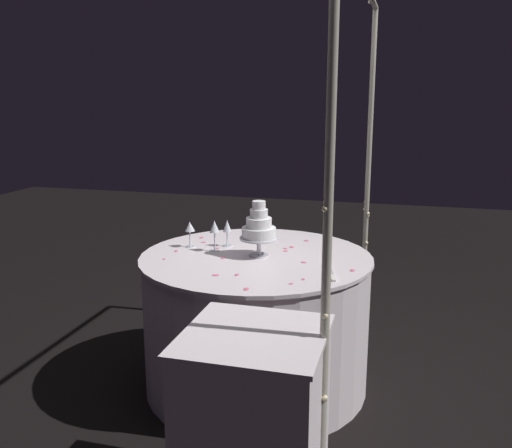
# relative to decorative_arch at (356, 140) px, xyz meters

# --- Properties ---
(ground_plane) EXTENTS (12.00, 12.00, 0.00)m
(ground_plane) POSITION_rel_decorative_arch_xyz_m (0.00, -0.54, -1.46)
(ground_plane) COLOR black
(decorative_arch) EXTENTS (2.03, 0.06, 2.27)m
(decorative_arch) POSITION_rel_decorative_arch_xyz_m (0.00, 0.00, 0.00)
(decorative_arch) COLOR #B7B29E
(decorative_arch) RESTS_ON ground
(main_table) EXTENTS (1.33, 1.33, 0.80)m
(main_table) POSITION_rel_decorative_arch_xyz_m (0.00, -0.54, -1.06)
(main_table) COLOR white
(main_table) RESTS_ON ground
(side_table) EXTENTS (0.55, 0.55, 0.80)m
(side_table) POSITION_rel_decorative_arch_xyz_m (1.03, -0.27, -1.06)
(side_table) COLOR white
(side_table) RESTS_ON ground
(tiered_cake) EXTENTS (0.22, 0.22, 0.32)m
(tiered_cake) POSITION_rel_decorative_arch_xyz_m (-0.00, -0.52, -0.50)
(tiered_cake) COLOR silver
(tiered_cake) RESTS_ON main_table
(wine_glass_0) EXTENTS (0.06, 0.06, 0.18)m
(wine_glass_0) POSITION_rel_decorative_arch_xyz_m (-0.03, -0.80, -0.53)
(wine_glass_0) COLOR silver
(wine_glass_0) RESTS_ON main_table
(wine_glass_1) EXTENTS (0.06, 0.06, 0.16)m
(wine_glass_1) POSITION_rel_decorative_arch_xyz_m (-0.15, -0.76, -0.55)
(wine_glass_1) COLOR silver
(wine_glass_1) RESTS_ON main_table
(wine_glass_2) EXTENTS (0.06, 0.06, 0.16)m
(wine_glass_2) POSITION_rel_decorative_arch_xyz_m (-0.08, -0.97, -0.55)
(wine_glass_2) COLOR silver
(wine_glass_2) RESTS_ON main_table
(cake_knife) EXTENTS (0.29, 0.09, 0.01)m
(cake_knife) POSITION_rel_decorative_arch_xyz_m (0.23, -0.08, -0.66)
(cake_knife) COLOR silver
(cake_knife) RESTS_ON main_table
(rose_petal_0) EXTENTS (0.04, 0.04, 0.00)m
(rose_petal_0) POSITION_rel_decorative_arch_xyz_m (0.06, -0.25, -0.66)
(rose_petal_0) COLOR #EA6B84
(rose_petal_0) RESTS_ON main_table
(rose_petal_1) EXTENTS (0.04, 0.04, 0.00)m
(rose_petal_1) POSITION_rel_decorative_arch_xyz_m (-0.14, -0.17, -0.66)
(rose_petal_1) COLOR #EA6B84
(rose_petal_1) RESTS_ON main_table
(rose_petal_2) EXTENTS (0.03, 0.03, 0.00)m
(rose_petal_2) POSITION_rel_decorative_arch_xyz_m (-0.08, -0.81, -0.66)
(rose_petal_2) COLOR #EA6B84
(rose_petal_2) RESTS_ON main_table
(rose_petal_3) EXTENTS (0.04, 0.03, 0.00)m
(rose_petal_3) POSITION_rel_decorative_arch_xyz_m (0.37, -0.55, -0.66)
(rose_petal_3) COLOR #EA6B84
(rose_petal_3) RESTS_ON main_table
(rose_petal_4) EXTENTS (0.03, 0.04, 0.00)m
(rose_petal_4) POSITION_rel_decorative_arch_xyz_m (0.40, -0.64, -0.66)
(rose_petal_4) COLOR #EA6B84
(rose_petal_4) RESTS_ON main_table
(rose_petal_5) EXTENTS (0.04, 0.03, 0.00)m
(rose_petal_5) POSITION_rel_decorative_arch_xyz_m (-0.17, -0.15, -0.66)
(rose_petal_5) COLOR #EA6B84
(rose_petal_5) RESTS_ON main_table
(rose_petal_6) EXTENTS (0.04, 0.03, 0.00)m
(rose_petal_6) POSITION_rel_decorative_arch_xyz_m (0.56, -0.44, -0.66)
(rose_petal_6) COLOR #EA6B84
(rose_petal_6) RESTS_ON main_table
(rose_petal_7) EXTENTS (0.03, 0.04, 0.00)m
(rose_petal_7) POSITION_rel_decorative_arch_xyz_m (-0.55, -0.78, -0.66)
(rose_petal_7) COLOR #EA6B84
(rose_petal_7) RESTS_ON main_table
(rose_petal_8) EXTENTS (0.04, 0.04, 0.00)m
(rose_petal_8) POSITION_rel_decorative_arch_xyz_m (-0.23, -0.38, -0.66)
(rose_petal_8) COLOR #EA6B84
(rose_petal_8) RESTS_ON main_table
(rose_petal_9) EXTENTS (0.03, 0.02, 0.00)m
(rose_petal_9) POSITION_rel_decorative_arch_xyz_m (0.35, -0.20, -0.66)
(rose_petal_9) COLOR #EA6B84
(rose_petal_9) RESTS_ON main_table
(rose_petal_10) EXTENTS (0.03, 0.03, 0.00)m
(rose_petal_10) POSITION_rel_decorative_arch_xyz_m (0.43, -0.25, -0.66)
(rose_petal_10) COLOR #EA6B84
(rose_petal_10) RESTS_ON main_table
(rose_petal_11) EXTENTS (0.04, 0.03, 0.00)m
(rose_petal_11) POSITION_rel_decorative_arch_xyz_m (0.14, 0.02, -0.66)
(rose_petal_11) COLOR #EA6B84
(rose_petal_11) RESTS_ON main_table
(rose_petal_12) EXTENTS (0.04, 0.03, 0.00)m
(rose_petal_12) POSITION_rel_decorative_arch_xyz_m (0.04, -1.02, -0.66)
(rose_petal_12) COLOR #EA6B84
(rose_petal_12) RESTS_ON main_table
(rose_petal_13) EXTENTS (0.04, 0.03, 0.00)m
(rose_petal_13) POSITION_rel_decorative_arch_xyz_m (-0.30, -0.99, -0.66)
(rose_petal_13) COLOR #EA6B84
(rose_petal_13) RESTS_ON main_table
(rose_petal_14) EXTENTS (0.03, 0.04, 0.00)m
(rose_petal_14) POSITION_rel_decorative_arch_xyz_m (-0.40, -0.32, -0.66)
(rose_petal_14) COLOR #EA6B84
(rose_petal_14) RESTS_ON main_table
(rose_petal_15) EXTENTS (0.03, 0.04, 0.00)m
(rose_petal_15) POSITION_rel_decorative_arch_xyz_m (-0.19, -0.93, -0.66)
(rose_petal_15) COLOR #EA6B84
(rose_petal_15) RESTS_ON main_table
(rose_petal_16) EXTENTS (0.03, 0.04, 0.00)m
(rose_petal_16) POSITION_rel_decorative_arch_xyz_m (-0.13, -0.40, -0.66)
(rose_petal_16) COLOR #EA6B84
(rose_petal_16) RESTS_ON main_table
(rose_petal_17) EXTENTS (0.04, 0.03, 0.00)m
(rose_petal_17) POSITION_rel_decorative_arch_xyz_m (0.10, -0.71, -0.66)
(rose_petal_17) COLOR #EA6B84
(rose_petal_17) RESTS_ON main_table
(rose_petal_18) EXTENTS (0.03, 0.03, 0.00)m
(rose_petal_18) POSITION_rel_decorative_arch_xyz_m (0.21, -1.02, -0.66)
(rose_petal_18) COLOR #EA6B84
(rose_petal_18) RESTS_ON main_table
(rose_petal_19) EXTENTS (0.02, 0.03, 0.00)m
(rose_petal_19) POSITION_rel_decorative_arch_xyz_m (-0.18, -0.41, -0.66)
(rose_petal_19) COLOR #EA6B84
(rose_petal_19) RESTS_ON main_table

